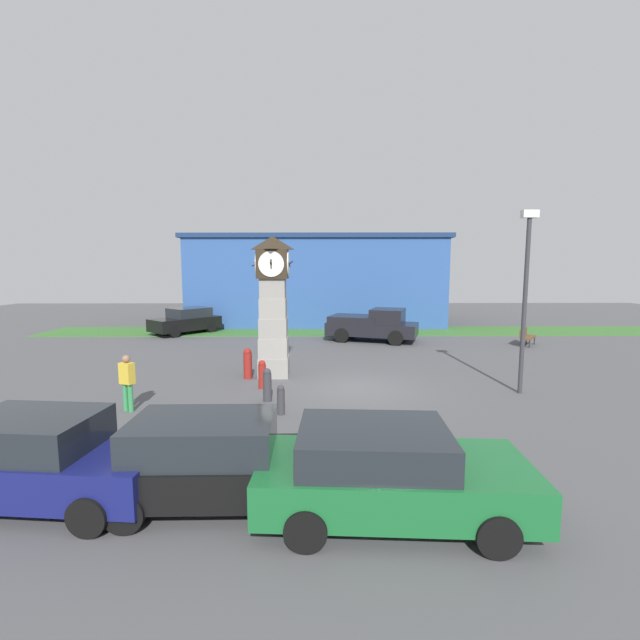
# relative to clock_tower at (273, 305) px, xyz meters

# --- Properties ---
(ground_plane) EXTENTS (72.68, 72.68, 0.00)m
(ground_plane) POSITION_rel_clock_tower_xyz_m (2.95, -1.77, -2.70)
(ground_plane) COLOR #4C4C4F
(clock_tower) EXTENTS (1.53, 1.42, 5.27)m
(clock_tower) POSITION_rel_clock_tower_xyz_m (0.00, 0.00, 0.00)
(clock_tower) COLOR gray
(clock_tower) RESTS_ON ground_plane
(bollard_near_tower) EXTENTS (0.31, 0.31, 1.15)m
(bollard_near_tower) POSITION_rel_clock_tower_xyz_m (-0.94, -0.39, -2.12)
(bollard_near_tower) COLOR maroon
(bollard_near_tower) RESTS_ON ground_plane
(bollard_mid_row) EXTENTS (0.27, 0.27, 0.98)m
(bollard_mid_row) POSITION_rel_clock_tower_xyz_m (-0.24, -1.71, -2.21)
(bollard_mid_row) COLOR maroon
(bollard_mid_row) RESTS_ON ground_plane
(bollard_far_row) EXTENTS (0.26, 0.26, 1.04)m
(bollard_far_row) POSITION_rel_clock_tower_xyz_m (0.09, -3.16, -2.18)
(bollard_far_row) COLOR #333338
(bollard_far_row) RESTS_ON ground_plane
(bollard_end_row) EXTENTS (0.22, 0.22, 0.84)m
(bollard_end_row) POSITION_rel_clock_tower_xyz_m (0.60, -4.38, -2.28)
(bollard_end_row) COLOR #333338
(bollard_end_row) RESTS_ON ground_plane
(car_navy_sedan) EXTENTS (4.11, 2.15, 1.57)m
(car_navy_sedan) POSITION_rel_clock_tower_xyz_m (-3.13, -8.90, -1.91)
(car_navy_sedan) COLOR navy
(car_navy_sedan) RESTS_ON ground_plane
(car_near_tower) EXTENTS (4.40, 1.88, 1.53)m
(car_near_tower) POSITION_rel_clock_tower_xyz_m (-0.14, -8.94, -1.93)
(car_near_tower) COLOR black
(car_near_tower) RESTS_ON ground_plane
(car_by_building) EXTENTS (4.51, 2.30, 1.51)m
(car_by_building) POSITION_rel_clock_tower_xyz_m (2.75, -9.38, -1.93)
(car_by_building) COLOR #19602D
(car_by_building) RESTS_ON ground_plane
(car_far_lot) EXTENTS (4.21, 4.41, 1.62)m
(car_far_lot) POSITION_rel_clock_tower_xyz_m (-6.54, 10.81, -1.89)
(car_far_lot) COLOR black
(car_far_lot) RESTS_ON ground_plane
(pickup_truck) EXTENTS (5.40, 3.69, 1.85)m
(pickup_truck) POSITION_rel_clock_tower_xyz_m (4.83, 7.87, -1.77)
(pickup_truck) COLOR black
(pickup_truck) RESTS_ON ground_plane
(bench) EXTENTS (1.40, 1.59, 0.90)m
(bench) POSITION_rel_clock_tower_xyz_m (12.84, 6.33, -2.18)
(bench) COLOR brown
(bench) RESTS_ON ground_plane
(pedestrian_near_bench) EXTENTS (0.46, 0.39, 1.64)m
(pedestrian_near_bench) POSITION_rel_clock_tower_xyz_m (-3.80, -4.05, -1.77)
(pedestrian_near_bench) COLOR #338C4C
(pedestrian_near_bench) RESTS_ON ground_plane
(street_lamp_near_road) EXTENTS (0.50, 0.24, 5.90)m
(street_lamp_near_road) POSITION_rel_clock_tower_xyz_m (8.31, -2.41, 0.74)
(street_lamp_near_road) COLOR #333338
(street_lamp_near_road) RESTS_ON ground_plane
(warehouse_blue_far) EXTENTS (18.55, 11.29, 6.41)m
(warehouse_blue_far) POSITION_rel_clock_tower_xyz_m (1.72, 17.71, 0.51)
(warehouse_blue_far) COLOR #2D5193
(warehouse_blue_far) RESTS_ON ground_plane
(grass_verge_far) EXTENTS (43.61, 4.18, 0.04)m
(grass_verge_far) POSITION_rel_clock_tower_xyz_m (6.02, 11.56, -2.68)
(grass_verge_far) COLOR #386B2D
(grass_verge_far) RESTS_ON ground_plane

